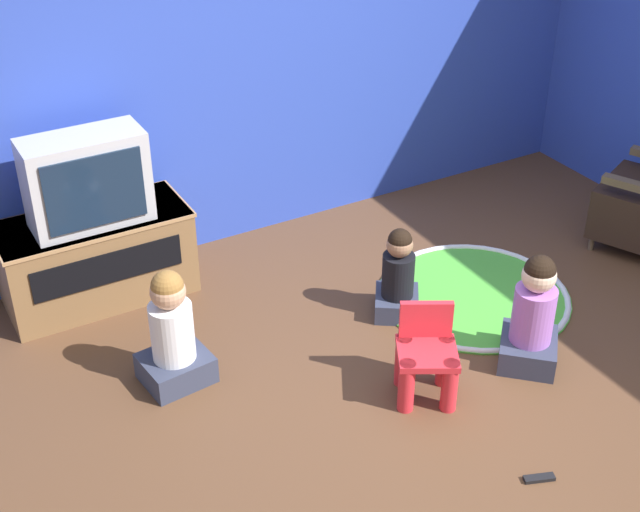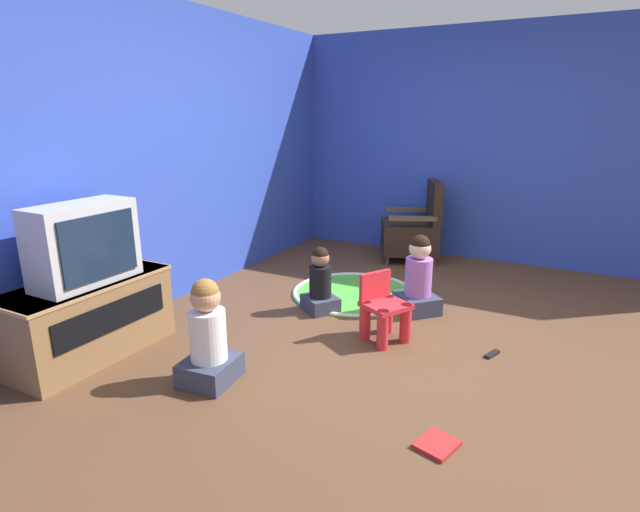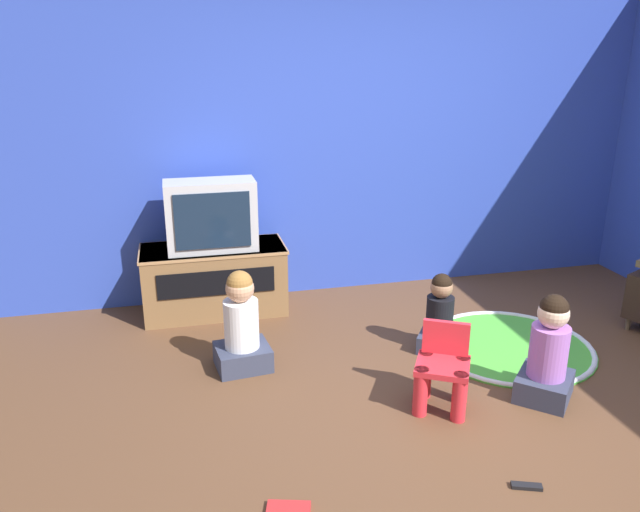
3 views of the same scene
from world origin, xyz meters
name	(u,v)px [view 2 (image 2 of 3)]	position (x,y,z in m)	size (l,w,h in m)	color
ground_plane	(396,338)	(0.00, 0.00, 0.00)	(30.00, 30.00, 0.00)	brown
wall_back	(158,157)	(-0.18, 2.16, 1.30)	(5.65, 0.12, 2.60)	#2D47B2
wall_right	(514,147)	(2.59, -0.39, 1.30)	(0.12, 5.22, 2.60)	#2D47B2
tv_cabinet	(89,317)	(-1.28, 1.83, 0.29)	(1.14, 0.51, 0.55)	brown
television	(84,244)	(-1.28, 1.78, 0.82)	(0.69, 0.32, 0.55)	#B7B7BC
black_armchair	(413,231)	(2.13, 0.56, 0.35)	(0.80, 0.81, 0.92)	brown
yellow_kid_chair	(384,313)	(-0.07, 0.08, 0.22)	(0.41, 0.41, 0.51)	red
play_mat	(354,293)	(0.73, 0.68, 0.01)	(1.20, 1.20, 0.04)	green
child_watching_left	(208,338)	(-1.17, 0.84, 0.30)	(0.38, 0.35, 0.69)	#33384C
child_watching_center	(418,279)	(0.59, 0.02, 0.30)	(0.46, 0.46, 0.69)	#33384C
child_watching_right	(320,283)	(0.22, 0.78, 0.25)	(0.38, 0.39, 0.58)	#33384C
book	(437,444)	(-1.14, -0.63, 0.01)	(0.25, 0.23, 0.02)	#B22323
remote_control	(492,354)	(0.04, -0.70, 0.01)	(0.16, 0.09, 0.02)	black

